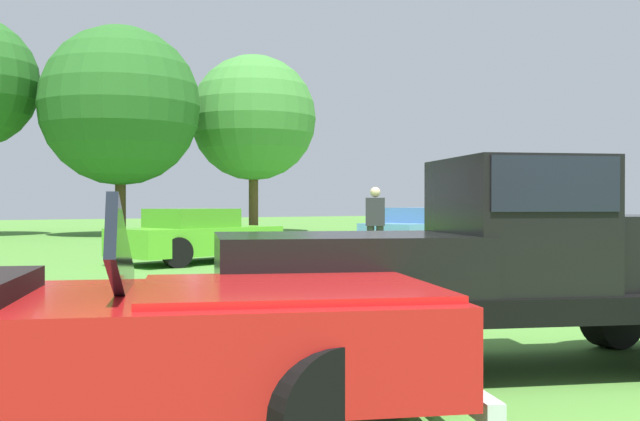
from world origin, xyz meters
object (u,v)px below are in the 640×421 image
(show_car_lime, at_px, (197,236))
(spectator_far_side, at_px, (375,223))
(neighbor_convertible, at_px, (96,340))
(feature_pickup_truck, at_px, (505,262))
(spectator_between_cars, at_px, (504,221))
(show_car_skyblue, at_px, (426,229))

(show_car_lime, height_order, spectator_far_side, spectator_far_side)
(neighbor_convertible, bearing_deg, feature_pickup_truck, 0.28)
(neighbor_convertible, bearing_deg, spectator_far_side, 44.74)
(spectator_between_cars, bearing_deg, feature_pickup_truck, -137.39)
(feature_pickup_truck, height_order, show_car_skyblue, feature_pickup_truck)
(feature_pickup_truck, xyz_separation_m, spectator_far_side, (5.27, 8.47, 0.04))
(show_car_skyblue, distance_m, spectator_between_cars, 3.59)
(neighbor_convertible, height_order, spectator_between_cars, spectator_between_cars)
(feature_pickup_truck, distance_m, show_car_skyblue, 15.33)
(show_car_lime, height_order, spectator_between_cars, spectator_between_cars)
(show_car_lime, relative_size, show_car_skyblue, 0.89)
(show_car_skyblue, height_order, spectator_between_cars, spectator_between_cars)
(feature_pickup_truck, relative_size, spectator_between_cars, 2.79)
(feature_pickup_truck, relative_size, show_car_lime, 1.14)
(feature_pickup_truck, height_order, spectator_between_cars, feature_pickup_truck)
(show_car_skyblue, xyz_separation_m, spectator_far_side, (-4.46, -3.38, 0.31))
(show_car_skyblue, distance_m, spectator_far_side, 5.60)
(show_car_lime, xyz_separation_m, spectator_far_side, (2.82, -2.91, 0.32))
(feature_pickup_truck, height_order, spectator_far_side, feature_pickup_truck)
(feature_pickup_truck, bearing_deg, show_car_skyblue, 50.61)
(feature_pickup_truck, xyz_separation_m, neighbor_convertible, (-3.29, -0.02, -0.29))
(spectator_between_cars, relative_size, spectator_far_side, 1.00)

